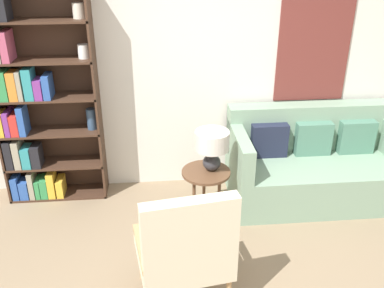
# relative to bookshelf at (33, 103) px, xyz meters

# --- Properties ---
(wall_back) EXTENTS (6.40, 0.08, 2.70)m
(wall_back) POSITION_rel_bookshelf_xyz_m (1.38, 0.18, 0.35)
(wall_back) COLOR silver
(wall_back) RESTS_ON ground_plane
(bookshelf) EXTENTS (0.96, 0.30, 2.12)m
(bookshelf) POSITION_rel_bookshelf_xyz_m (0.00, 0.00, 0.00)
(bookshelf) COLOR #422B1E
(bookshelf) RESTS_ON ground_plane
(armchair) EXTENTS (0.71, 0.65, 0.98)m
(armchair) POSITION_rel_bookshelf_xyz_m (1.31, -1.62, -0.48)
(armchair) COLOR tan
(armchair) RESTS_ON ground_plane
(couch) EXTENTS (1.68, 0.83, 0.90)m
(couch) POSITION_rel_bookshelf_xyz_m (2.70, -0.24, -0.66)
(couch) COLOR gray
(couch) RESTS_ON ground_plane
(side_table) EXTENTS (0.44, 0.44, 0.51)m
(side_table) POSITION_rel_bookshelf_xyz_m (1.57, -0.56, -0.56)
(side_table) COLOR brown
(side_table) RESTS_ON ground_plane
(table_lamp) EXTENTS (0.31, 0.31, 0.38)m
(table_lamp) POSITION_rel_bookshelf_xyz_m (1.62, -0.54, -0.25)
(table_lamp) COLOR #2D2D33
(table_lamp) RESTS_ON side_table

